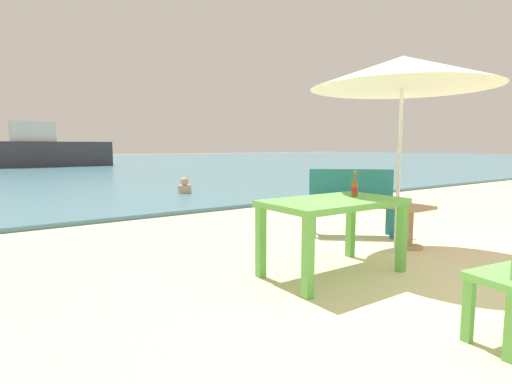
# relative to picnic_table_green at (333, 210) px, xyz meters

# --- Properties ---
(ground_plane) EXTENTS (120.00, 120.00, 0.00)m
(ground_plane) POSITION_rel_picnic_table_green_xyz_m (1.06, -0.90, -0.65)
(ground_plane) COLOR beige
(sea_water) EXTENTS (120.00, 50.00, 0.08)m
(sea_water) POSITION_rel_picnic_table_green_xyz_m (1.06, 29.10, -0.61)
(sea_water) COLOR teal
(sea_water) RESTS_ON ground_plane
(picnic_table_green) EXTENTS (1.40, 0.80, 0.76)m
(picnic_table_green) POSITION_rel_picnic_table_green_xyz_m (0.00, 0.00, 0.00)
(picnic_table_green) COLOR #60B24C
(picnic_table_green) RESTS_ON ground_plane
(beer_bottle_amber) EXTENTS (0.07, 0.07, 0.26)m
(beer_bottle_amber) POSITION_rel_picnic_table_green_xyz_m (0.34, 0.03, 0.20)
(beer_bottle_amber) COLOR brown
(beer_bottle_amber) RESTS_ON picnic_table_green
(patio_umbrella) EXTENTS (2.10, 2.10, 2.30)m
(patio_umbrella) POSITION_rel_picnic_table_green_xyz_m (1.20, 0.12, 1.47)
(patio_umbrella) COLOR silver
(patio_umbrella) RESTS_ON ground_plane
(side_table_wood) EXTENTS (0.44, 0.44, 0.54)m
(side_table_wood) POSITION_rel_picnic_table_green_xyz_m (1.57, 0.18, -0.30)
(side_table_wood) COLOR tan
(side_table_wood) RESTS_ON ground_plane
(bench_teal_center) EXTENTS (1.15, 1.05, 0.95)m
(bench_teal_center) POSITION_rel_picnic_table_green_xyz_m (1.52, 1.13, -0.11)
(bench_teal_center) COLOR #237275
(bench_teal_center) RESTS_ON ground_plane
(swimmer_person) EXTENTS (0.34, 0.34, 0.41)m
(swimmer_person) POSITION_rel_picnic_table_green_xyz_m (1.48, 6.66, -0.41)
(swimmer_person) COLOR tan
(swimmer_person) RESTS_ON sea_water
(boat_fishing_trawler) EXTENTS (7.09, 1.93, 2.58)m
(boat_fishing_trawler) POSITION_rel_picnic_table_green_xyz_m (0.46, 23.65, 0.36)
(boat_fishing_trawler) COLOR #38383F
(boat_fishing_trawler) RESTS_ON sea_water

